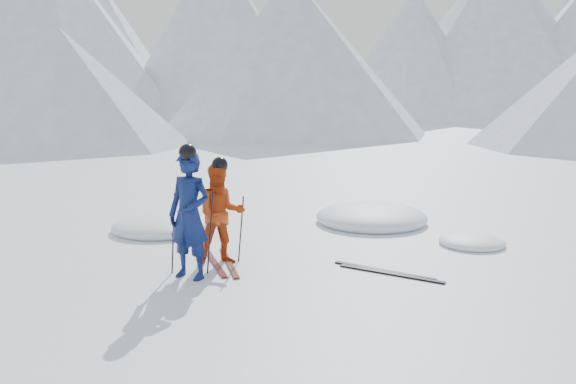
# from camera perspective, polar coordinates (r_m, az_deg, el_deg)

# --- Properties ---
(ground) EXTENTS (160.00, 160.00, 0.00)m
(ground) POSITION_cam_1_polar(r_m,az_deg,el_deg) (9.99, 9.20, -6.89)
(ground) COLOR white
(ground) RESTS_ON ground
(mountain_range) EXTENTS (106.15, 62.94, 15.53)m
(mountain_range) POSITION_cam_1_polar(r_m,az_deg,el_deg) (45.46, 14.22, 14.58)
(mountain_range) COLOR #B2BCD1
(mountain_range) RESTS_ON ground
(skier_blue) EXTENTS (0.82, 0.69, 1.92)m
(skier_blue) POSITION_cam_1_polar(r_m,az_deg,el_deg) (9.19, -9.21, -2.19)
(skier_blue) COLOR #0C184A
(skier_blue) RESTS_ON ground
(skier_red) EXTENTS (0.97, 0.87, 1.65)m
(skier_red) POSITION_cam_1_polar(r_m,az_deg,el_deg) (9.88, -6.31, -2.08)
(skier_red) COLOR #C43F0F
(skier_red) RESTS_ON ground
(pole_blue_left) EXTENTS (0.13, 0.09, 1.28)m
(pole_blue_left) POSITION_cam_1_polar(r_m,az_deg,el_deg) (9.48, -10.68, -3.84)
(pole_blue_left) COLOR black
(pole_blue_left) RESTS_ON ground
(pole_blue_right) EXTENTS (0.13, 0.08, 1.28)m
(pole_blue_right) POSITION_cam_1_polar(r_m,az_deg,el_deg) (9.44, -7.30, -3.81)
(pole_blue_right) COLOR black
(pole_blue_right) RESTS_ON ground
(pole_red_left) EXTENTS (0.11, 0.09, 1.09)m
(pole_red_left) POSITION_cam_1_polar(r_m,az_deg,el_deg) (10.25, -7.64, -3.25)
(pole_red_left) COLOR black
(pole_red_left) RESTS_ON ground
(pole_red_right) EXTENTS (0.11, 0.08, 1.09)m
(pole_red_right) POSITION_cam_1_polar(r_m,az_deg,el_deg) (10.03, -4.43, -3.48)
(pole_red_right) COLOR black
(pole_red_right) RESTS_ON ground
(ski_worn_left) EXTENTS (0.76, 1.60, 0.03)m
(ski_worn_left) POSITION_cam_1_polar(r_m,az_deg,el_deg) (10.11, -6.89, -6.55)
(ski_worn_left) COLOR black
(ski_worn_left) RESTS_ON ground
(ski_worn_right) EXTENTS (0.65, 1.63, 0.03)m
(ski_worn_right) POSITION_cam_1_polar(r_m,az_deg,el_deg) (10.06, -5.55, -6.60)
(ski_worn_right) COLOR black
(ski_worn_right) RESTS_ON ground
(ski_loose_a) EXTENTS (1.55, 0.87, 0.03)m
(ski_loose_a) POSITION_cam_1_polar(r_m,az_deg,el_deg) (9.71, 8.95, -7.29)
(ski_loose_a) COLOR black
(ski_loose_a) RESTS_ON ground
(ski_loose_b) EXTENTS (1.57, 0.82, 0.03)m
(ski_loose_b) POSITION_cam_1_polar(r_m,az_deg,el_deg) (9.58, 9.60, -7.56)
(ski_loose_b) COLOR black
(ski_loose_b) RESTS_ON ground
(snow_lumps) EXTENTS (9.70, 5.36, 0.52)m
(snow_lumps) POSITION_cam_1_polar(r_m,az_deg,el_deg) (12.38, 3.32, -3.47)
(snow_lumps) COLOR white
(snow_lumps) RESTS_ON ground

